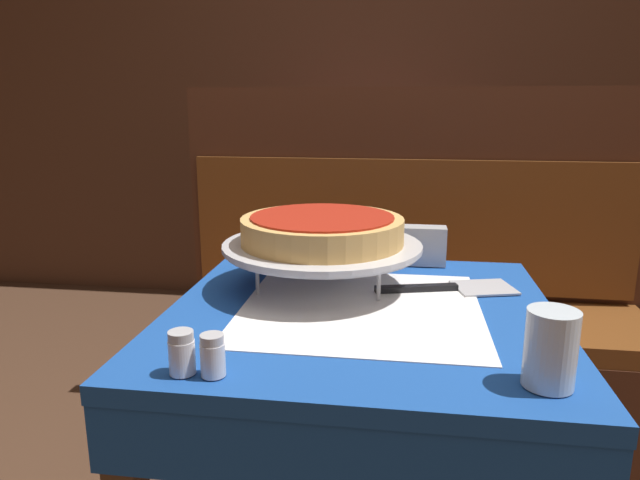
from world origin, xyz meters
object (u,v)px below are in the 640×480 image
salt_shaker (182,353)px  booth_bench (406,339)px  napkin_holder (424,245)px  deep_dish_pizza (322,229)px  dining_table_rear (366,207)px  water_glass_near (551,348)px  pizza_pan_stand (322,248)px  pizza_server (452,288)px  dining_table_front (360,356)px  pepper_shaker (213,355)px  condiment_caddy (365,174)px

salt_shaker → booth_bench: bearing=73.4°
napkin_holder → deep_dish_pizza: bearing=-136.8°
dining_table_rear → napkin_holder: 1.36m
deep_dish_pizza → water_glass_near: (0.36, -0.38, -0.07)m
deep_dish_pizza → booth_bench: bearing=74.8°
booth_bench → salt_shaker: (-0.33, -1.10, 0.43)m
water_glass_near → pizza_pan_stand: bearing=133.7°
pizza_pan_stand → water_glass_near: (0.36, -0.38, -0.03)m
deep_dish_pizza → pizza_server: size_ratio=1.14×
dining_table_front → salt_shaker: bearing=-127.2°
booth_bench → salt_shaker: size_ratio=24.58×
dining_table_rear → water_glass_near: 1.95m
dining_table_rear → pepper_shaker: size_ratio=12.21×
dining_table_rear → salt_shaker: 1.95m
dining_table_front → dining_table_rear: size_ratio=1.01×
pizza_server → water_glass_near: 0.41m
deep_dish_pizza → pepper_shaker: (-0.10, -0.41, -0.09)m
water_glass_near → condiment_caddy: condiment_caddy is taller
water_glass_near → condiment_caddy: (-0.38, 1.99, -0.02)m
water_glass_near → pepper_shaker: size_ratio=1.77×
booth_bench → condiment_caddy: booth_bench is taller
dining_table_front → dining_table_rear: bearing=93.3°
pizza_pan_stand → pizza_server: bearing=3.5°
pizza_server → napkin_holder: 0.20m
pizza_pan_stand → salt_shaker: size_ratio=6.47×
pizza_pan_stand → pepper_shaker: size_ratio=6.71×
dining_table_front → condiment_caddy: condiment_caddy is taller
deep_dish_pizza → salt_shaker: size_ratio=5.26×
booth_bench → pepper_shaker: 1.21m
dining_table_rear → pizza_server: pizza_server is taller
condiment_caddy → dining_table_front: bearing=-86.4°
deep_dish_pizza → condiment_caddy: size_ratio=1.87×
pizza_pan_stand → pepper_shaker: (-0.10, -0.41, -0.05)m
pizza_pan_stand → water_glass_near: size_ratio=3.80×
pizza_server → pepper_shaker: bearing=-130.1°
water_glass_near → condiment_caddy: 2.02m
pizza_server → napkin_holder: size_ratio=2.90×
booth_bench → pepper_shaker: bearing=-104.4°
dining_table_rear → deep_dish_pizza: (0.01, -1.53, 0.23)m
dining_table_front → pepper_shaker: pepper_shaker is taller
booth_bench → condiment_caddy: size_ratio=8.74×
booth_bench → dining_table_rear: bearing=102.8°
pizza_pan_stand → napkin_holder: bearing=43.2°
dining_table_front → water_glass_near: 0.41m
deep_dish_pizza → condiment_caddy: 1.61m
booth_bench → deep_dish_pizza: 0.88m
booth_bench → napkin_holder: bearing=-86.9°
salt_shaker → napkin_holder: (0.35, 0.61, 0.01)m
dining_table_rear → booth_bench: (0.19, -0.84, -0.29)m
dining_table_rear → salt_shaker: bearing=-94.0°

